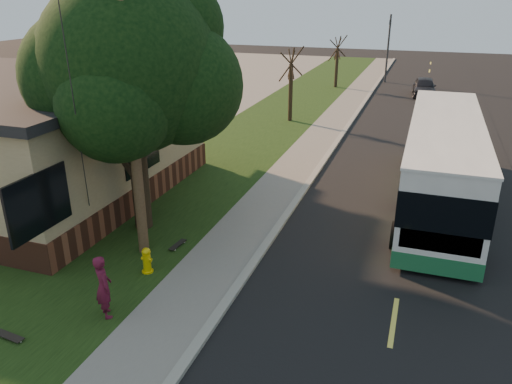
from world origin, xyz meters
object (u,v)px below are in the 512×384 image
bare_tree_far (337,62)px  dumpster (71,178)px  utility_pole (130,98)px  skateboard_spare (9,336)px  skateboarder (103,286)px  skateboard_main (178,245)px  leafy_tree (133,68)px  traffic_signal (388,44)px  transit_bus (442,160)px  distant_car (424,87)px  fire_hydrant (147,260)px  bare_tree_near (291,85)px

bare_tree_far → dumpster: bearing=-101.4°
utility_pole → skateboard_spare: utility_pole is taller
utility_pole → skateboarder: size_ratio=5.72×
skateboarder → skateboard_main: bearing=-49.4°
leafy_tree → traffic_signal: bearing=81.5°
transit_bus → distant_car: 21.01m
skateboarder → bare_tree_far: bearing=-48.5°
fire_hydrant → bare_tree_far: bearing=90.8°
traffic_signal → distant_car: (3.31, -5.16, -2.49)m
skateboard_main → dumpster: size_ratio=0.42×
bare_tree_near → skateboarder: bare_tree_near is taller
fire_hydrant → skateboard_main: fire_hydrant is taller
skateboard_main → transit_bus: bearing=40.4°
dumpster → traffic_signal: bearing=73.7°
bare_tree_far → distant_car: 7.03m
skateboard_spare → dumpster: 8.69m
leafy_tree → fire_hydrant: bearing=-59.3°
leafy_tree → skateboard_main: (1.67, -1.06, -5.04)m
leafy_tree → distant_car: size_ratio=1.98×
skateboard_main → distant_car: bearing=77.0°
fire_hydrant → transit_bus: (7.48, 7.88, 1.21)m
skateboarder → leafy_tree: bearing=-29.8°
fire_hydrant → transit_bus: 10.93m
transit_bus → dumpster: (-13.12, -3.80, -0.91)m
fire_hydrant → utility_pole: (-0.71, 0.99, 4.20)m
skateboard_spare → utility_pole: bearing=80.6°
bare_tree_far → distant_car: size_ratio=1.03×
bare_tree_far → dumpster: (-5.24, -25.92, -1.28)m
dumpster → skateboard_main: bearing=-23.4°
traffic_signal → distant_car: traffic_signal is taller
transit_bus → skateboard_spare: (-8.93, -11.38, -1.52)m
bare_tree_near → skateboarder: size_ratio=2.72×
transit_bus → dumpster: transit_bus is taller
traffic_signal → bare_tree_near: bearing=-104.0°
bare_tree_near → utility_pole: bearing=-89.3°
bare_tree_near → dumpster: (-4.74, -13.92, -1.42)m
leafy_tree → utility_pole: bearing=-62.4°
traffic_signal → dumpster: (-8.74, -29.92, -2.44)m
leafy_tree → distant_car: bearing=73.1°
distant_car → leafy_tree: bearing=-110.6°
traffic_signal → skateboarder: size_ratio=3.47×
bare_tree_near → skateboarder: bearing=-87.1°
fire_hydrant → bare_tree_far: (-0.40, 30.00, 1.57)m
bare_tree_far → skateboard_main: (0.50, -28.41, -1.88)m
dumpster → bare_tree_near: bearing=71.2°
skateboard_main → utility_pole: bearing=-143.3°
utility_pole → bare_tree_far: bearing=89.4°
utility_pole → skateboarder: (0.81, -3.04, -3.77)m
utility_pole → skateboard_main: size_ratio=11.84×
traffic_signal → skateboard_main: size_ratio=7.18×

